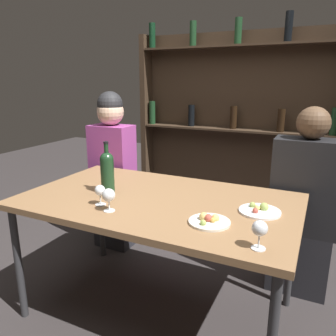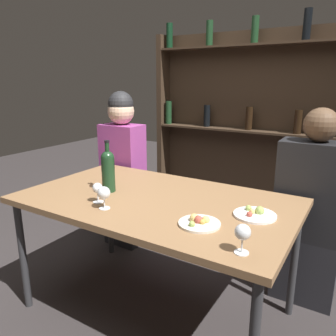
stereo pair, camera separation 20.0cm
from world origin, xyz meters
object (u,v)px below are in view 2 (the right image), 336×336
object	(u,v)px
wine_glass_0	(104,194)
wine_glass_2	(243,233)
food_plate_1	(255,214)
wine_bottle	(108,169)
wine_glass_1	(98,189)
seated_person_right	(310,215)
seated_person_left	(123,170)
food_plate_0	(199,222)

from	to	relation	value
wine_glass_0	wine_glass_2	xyz separation A→B (m)	(0.79, -0.07, 0.00)
wine_glass_0	food_plate_1	distance (m)	0.79
wine_bottle	wine_glass_0	bearing A→B (deg)	-53.37
wine_glass_1	seated_person_right	distance (m)	1.34
wine_glass_0	seated_person_left	world-z (taller)	seated_person_left
food_plate_0	seated_person_right	bearing A→B (deg)	64.60
wine_glass_1	seated_person_right	xyz separation A→B (m)	(1.01, 0.85, -0.24)
seated_person_left	seated_person_right	world-z (taller)	seated_person_left
wine_glass_1	seated_person_left	distance (m)	1.01
wine_glass_1	wine_glass_0	bearing A→B (deg)	-28.67
wine_glass_0	food_plate_1	xyz separation A→B (m)	(0.72, 0.33, -0.07)
wine_bottle	wine_glass_0	size ratio (longest dim) A/B	2.58
wine_glass_2	wine_glass_0	bearing A→B (deg)	175.00
food_plate_0	food_plate_1	xyz separation A→B (m)	(0.20, 0.24, -0.00)
wine_glass_1	food_plate_0	size ratio (longest dim) A/B	0.57
wine_glass_0	wine_glass_1	distance (m)	0.11
food_plate_0	seated_person_right	distance (m)	0.93
wine_bottle	wine_glass_1	bearing A→B (deg)	-66.65
seated_person_right	food_plate_0	bearing A→B (deg)	-115.40
wine_glass_1	food_plate_0	bearing A→B (deg)	2.79
wine_glass_1	food_plate_1	bearing A→B (deg)	18.55
seated_person_left	seated_person_right	xyz separation A→B (m)	(1.52, 0.00, -0.08)
food_plate_1	seated_person_left	size ratio (longest dim) A/B	0.16
wine_glass_1	seated_person_right	world-z (taller)	seated_person_right
wine_glass_2	food_plate_0	size ratio (longest dim) A/B	0.61
wine_bottle	food_plate_0	xyz separation A→B (m)	(0.70, -0.15, -0.13)
wine_glass_1	wine_glass_2	world-z (taller)	wine_glass_2
seated_person_right	wine_glass_1	bearing A→B (deg)	-139.86
wine_bottle	seated_person_right	distance (m)	1.31
seated_person_left	food_plate_0	bearing A→B (deg)	-35.91
wine_bottle	seated_person_right	bearing A→B (deg)	31.66
wine_glass_1	food_plate_1	size ratio (longest dim) A/B	0.53
wine_bottle	food_plate_1	size ratio (longest dim) A/B	1.48
food_plate_1	seated_person_left	world-z (taller)	seated_person_left
wine_bottle	wine_glass_2	bearing A→B (deg)	-17.42
wine_bottle	seated_person_right	size ratio (longest dim) A/B	0.25
wine_glass_2	food_plate_1	world-z (taller)	wine_glass_2
food_plate_1	food_plate_0	bearing A→B (deg)	-128.89
wine_glass_2	food_plate_1	distance (m)	0.41
wine_glass_2	seated_person_right	bearing A→B (deg)	82.60
food_plate_1	seated_person_right	xyz separation A→B (m)	(0.19, 0.58, -0.17)
wine_glass_0	seated_person_right	bearing A→B (deg)	44.64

